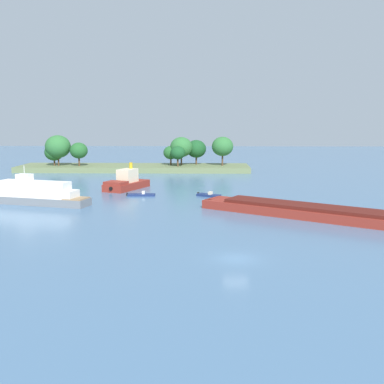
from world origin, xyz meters
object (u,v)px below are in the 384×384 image
(cargo_barge, at_px, (324,212))
(white_riverboat, at_px, (37,194))
(fishing_skiff, at_px, (209,195))
(small_motorboat, at_px, (141,195))
(tugboat, at_px, (126,183))

(cargo_barge, height_order, white_riverboat, white_riverboat)
(fishing_skiff, distance_m, small_motorboat, 12.31)
(fishing_skiff, xyz_separation_m, small_motorboat, (-12.30, 0.37, -0.02))
(small_motorboat, height_order, tugboat, tugboat)
(small_motorboat, xyz_separation_m, white_riverboat, (-16.04, -8.90, 1.47))
(fishing_skiff, distance_m, cargo_barge, 24.90)
(fishing_skiff, height_order, tugboat, tugboat)
(fishing_skiff, relative_size, tugboat, 0.38)
(fishing_skiff, distance_m, tugboat, 18.52)
(small_motorboat, xyz_separation_m, cargo_barge, (28.18, -19.54, 0.75))
(fishing_skiff, relative_size, white_riverboat, 0.25)
(fishing_skiff, bearing_deg, small_motorboat, 178.26)
(small_motorboat, bearing_deg, fishing_skiff, -1.74)
(white_riverboat, bearing_deg, cargo_barge, -13.52)
(fishing_skiff, height_order, small_motorboat, fishing_skiff)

